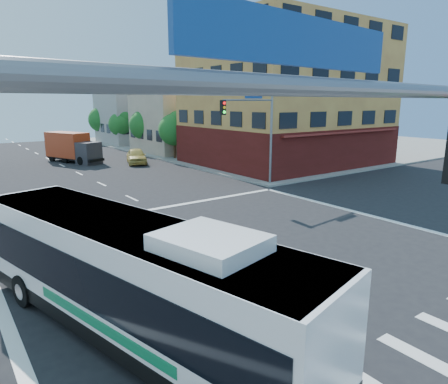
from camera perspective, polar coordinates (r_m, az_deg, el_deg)
ground at (r=17.47m, az=4.35°, el=-9.10°), size 120.00×120.00×0.00m
sidewalk_ne at (r=65.99m, az=7.87°, el=7.11°), size 50.00×50.00×0.15m
corner_building_ne at (r=43.37m, az=8.90°, el=11.85°), size 18.10×15.44×14.00m
building_east_near at (r=53.89m, az=-5.41°, el=10.64°), size 12.06×10.06×9.00m
building_east_far at (r=66.28m, az=-11.76°, el=11.26°), size 12.06×10.06×10.00m
signal_mast_ne at (r=30.22m, az=4.60°, el=9.88°), size 7.91×1.13×8.07m
signal_mast_sw at (r=2.70m, az=5.47°, el=-21.77°), size 7.91×1.01×8.07m
street_tree_a at (r=46.16m, az=-6.97°, el=9.10°), size 3.60×3.60×5.53m
street_tree_b at (r=53.26m, az=-11.25°, el=9.62°), size 3.80×3.80×5.79m
street_tree_c at (r=60.61m, az=-14.49°, el=9.54°), size 3.40×3.40×5.29m
street_tree_d at (r=68.08m, az=-17.06°, el=10.06°), size 4.00×4.00×6.03m
transit_bus at (r=11.60m, az=-13.51°, el=-11.55°), size 5.52×12.67×3.67m
box_truck at (r=46.64m, az=-20.78°, el=5.91°), size 4.54×7.42×3.22m
parked_car at (r=43.79m, az=-12.41°, el=5.04°), size 3.37×5.11×1.62m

